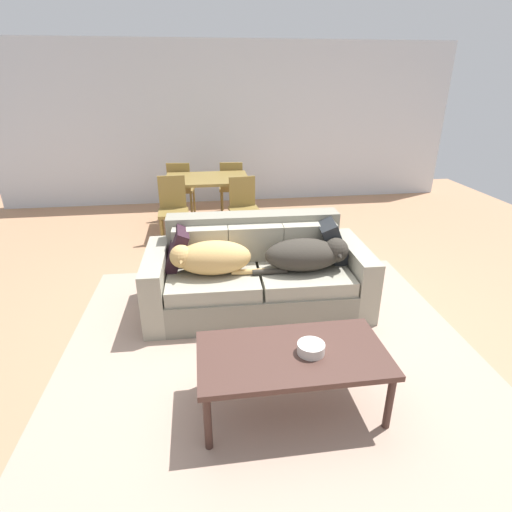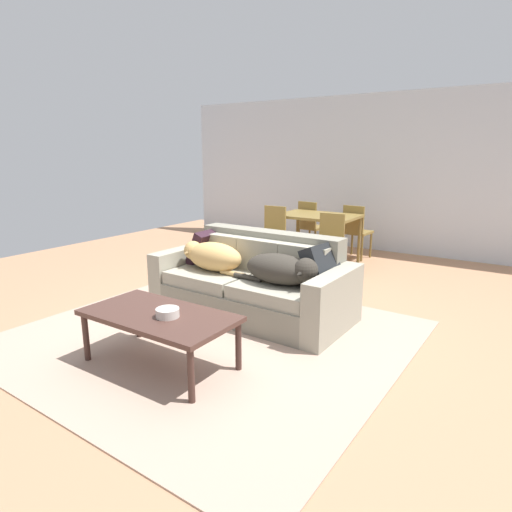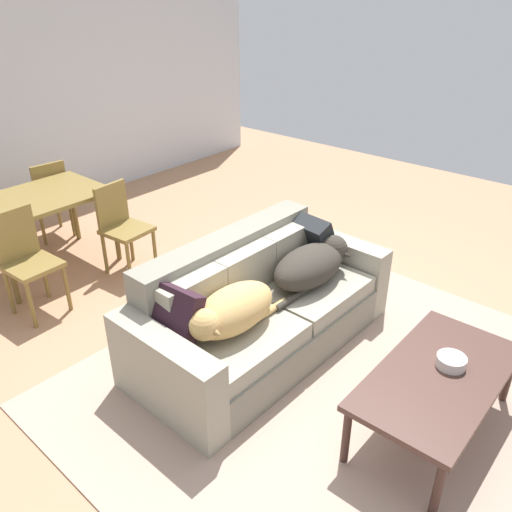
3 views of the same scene
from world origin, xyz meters
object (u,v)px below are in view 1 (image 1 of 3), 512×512
bowl_on_coffee_table (311,348)px  dining_table (207,183)px  throw_pillow_by_left_arm (176,248)px  dog_on_left_cushion (210,258)px  couch (257,275)px  dining_chair_far_right (232,185)px  dining_chair_far_left (181,187)px  dining_chair_near_right (244,206)px  coffee_table (292,358)px  throw_pillow_by_right_arm (333,241)px  dining_chair_near_left (173,207)px  dog_on_right_cushion (308,254)px

bowl_on_coffee_table → dining_table: dining_table is taller
throw_pillow_by_left_arm → dog_on_left_cushion: bearing=-36.5°
couch → dining_chair_far_right: 2.99m
dog_on_left_cushion → dining_chair_far_right: dining_chair_far_right is taller
throw_pillow_by_left_arm → dining_chair_far_left: (-0.05, 2.91, -0.13)m
dog_on_left_cushion → dining_table: bearing=90.1°
dining_table → throw_pillow_by_left_arm: bearing=-99.2°
bowl_on_coffee_table → dining_chair_near_right: 3.23m
dining_chair_far_right → dining_table: bearing=60.8°
dog_on_left_cushion → dining_chair_near_right: 2.00m
coffee_table → throw_pillow_by_right_arm: bearing=63.4°
dog_on_left_cushion → dining_chair_far_left: dining_chair_far_left is taller
dining_table → dining_chair_near_left: dining_chair_near_left is taller
bowl_on_coffee_table → couch: bearing=95.9°
dog_on_right_cushion → dining_chair_near_left: (-1.33, 1.99, -0.09)m
throw_pillow_by_left_arm → coffee_table: throw_pillow_by_left_arm is taller
throw_pillow_by_left_arm → coffee_table: size_ratio=0.31×
couch → throw_pillow_by_right_arm: size_ratio=5.25×
dining_chair_near_left → dog_on_left_cushion: bearing=-80.2°
throw_pillow_by_right_arm → dining_chair_far_left: dining_chair_far_left is taller
bowl_on_coffee_table → dining_chair_far_right: bearing=91.8°
dog_on_right_cushion → dining_chair_far_right: 3.21m
dog_on_left_cushion → bowl_on_coffee_table: (0.60, -1.30, -0.12)m
dog_on_right_cushion → dining_chair_far_right: (-0.44, 3.17, -0.11)m
dining_chair_far_right → dog_on_right_cushion: bearing=103.2°
throw_pillow_by_left_arm → dining_chair_near_right: bearing=63.6°
coffee_table → dining_table: size_ratio=1.05×
coffee_table → dining_chair_far_right: size_ratio=1.42×
dog_on_right_cushion → throw_pillow_by_left_arm: 1.25m
throw_pillow_by_left_arm → dining_chair_near_left: bearing=93.7°
coffee_table → dining_chair_near_left: bearing=105.7°
couch → dining_table: couch is taller
throw_pillow_by_right_arm → dining_table: size_ratio=0.34×
throw_pillow_by_right_arm → dining_chair_far_right: 3.04m
throw_pillow_by_left_arm → coffee_table: bearing=-62.2°
dog_on_right_cushion → dining_chair_near_right: dining_chair_near_right is taller
couch → throw_pillow_by_left_arm: couch is taller
dining_table → dining_chair_near_right: 0.80m
dining_chair_far_left → coffee_table: bearing=108.1°
couch → dining_chair_near_left: dining_chair_near_left is taller
dog_on_left_cushion → dining_chair_far_left: size_ratio=0.96×
dog_on_left_cushion → throw_pillow_by_left_arm: size_ratio=2.18×
coffee_table → dining_chair_far_right: 4.42m
dog_on_left_cushion → dining_chair_near_right: dining_chair_near_right is taller
coffee_table → bowl_on_coffee_table: bearing=-9.4°
dining_chair_near_left → dining_chair_far_left: (0.07, 1.19, -0.02)m
throw_pillow_by_right_arm → dining_chair_near_right: dining_chair_near_right is taller
dining_chair_near_left → bowl_on_coffee_table: bearing=-74.9°
throw_pillow_by_left_arm → dining_chair_near_right: 1.90m
couch → coffee_table: (0.03, -1.44, 0.09)m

